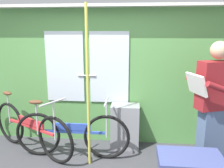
{
  "coord_description": "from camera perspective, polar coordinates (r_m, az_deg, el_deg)",
  "views": [
    {
      "loc": [
        0.56,
        -2.37,
        1.79
      ],
      "look_at": [
        0.24,
        0.67,
        1.08
      ],
      "focal_mm": 37.55,
      "sensor_mm": 36.0,
      "label": 1
    }
  ],
  "objects": [
    {
      "name": "train_door_wall",
      "position": [
        3.69,
        -3.03,
        2.62
      ],
      "size": [
        4.64,
        0.28,
        2.15
      ],
      "color": "#56934C",
      "rests_on": "ground_plane"
    },
    {
      "name": "bicycle_near_door",
      "position": [
        3.72,
        -19.26,
        -10.29
      ],
      "size": [
        1.53,
        0.88,
        0.88
      ],
      "rotation": [
        0.0,
        0.0,
        -0.5
      ],
      "color": "black",
      "rests_on": "ground_plane"
    },
    {
      "name": "bicycle_leaning_behind",
      "position": [
        3.43,
        -9.91,
        -11.91
      ],
      "size": [
        1.65,
        0.44,
        0.86
      ],
      "rotation": [
        0.0,
        0.0,
        0.01
      ],
      "color": "black",
      "rests_on": "ground_plane"
    },
    {
      "name": "passenger_reading_newspaper",
      "position": [
        3.23,
        23.45,
        -4.46
      ],
      "size": [
        0.62,
        0.56,
        1.66
      ],
      "rotation": [
        0.0,
        0.0,
        3.5
      ],
      "color": "slate",
      "rests_on": "ground_plane"
    },
    {
      "name": "trash_bin_by_wall",
      "position": [
        3.67,
        3.18,
        -10.22
      ],
      "size": [
        0.43,
        0.28,
        0.68
      ],
      "primitive_type": "cube",
      "color": "gray",
      "rests_on": "ground_plane"
    },
    {
      "name": "handrail_pole",
      "position": [
        3.0,
        -5.89,
        -1.23
      ],
      "size": [
        0.04,
        0.04,
        2.11
      ],
      "primitive_type": "cylinder",
      "color": "#C6C14C",
      "rests_on": "ground_plane"
    }
  ]
}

